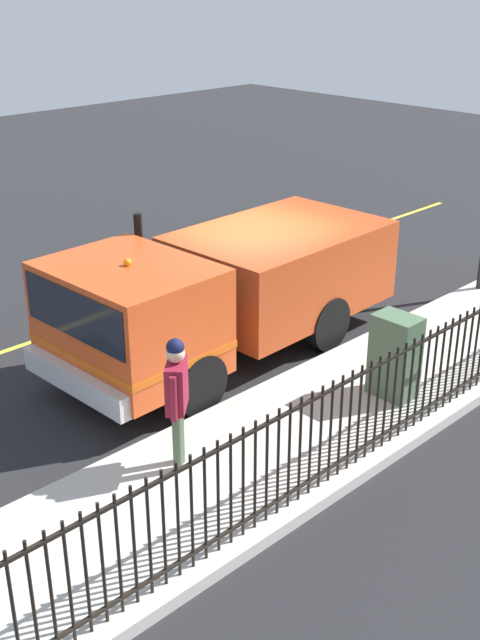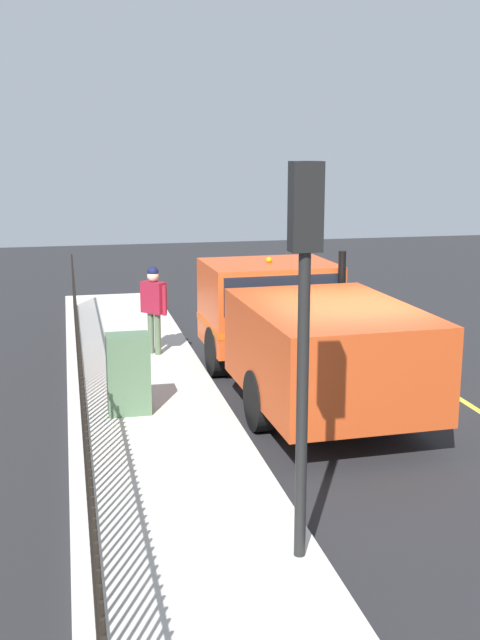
{
  "view_description": "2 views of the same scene",
  "coord_description": "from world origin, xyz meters",
  "px_view_note": "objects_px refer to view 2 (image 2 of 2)",
  "views": [
    {
      "loc": [
        9.49,
        -9.52,
        6.07
      ],
      "look_at": [
        2.55,
        -2.75,
        1.77
      ],
      "focal_mm": 44.4,
      "sensor_mm": 36.0,
      "label": 1
    },
    {
      "loc": [
        4.41,
        11.43,
        4.33
      ],
      "look_at": [
        1.39,
        -2.11,
        1.24
      ],
      "focal_mm": 43.62,
      "sensor_mm": 36.0,
      "label": 2
    }
  ],
  "objects_px": {
    "work_truck": "(297,326)",
    "utility_cabinet": "(128,374)",
    "worker_standing": "(154,301)",
    "traffic_light_near": "(304,285)",
    "traffic_cone": "(438,385)"
  },
  "relations": [
    {
      "from": "traffic_light_near",
      "to": "traffic_cone",
      "type": "distance_m",
      "value": 6.58
    },
    {
      "from": "traffic_light_near",
      "to": "utility_cabinet",
      "type": "height_order",
      "value": "traffic_light_near"
    },
    {
      "from": "worker_standing",
      "to": "traffic_light_near",
      "type": "height_order",
      "value": "traffic_light_near"
    },
    {
      "from": "work_truck",
      "to": "utility_cabinet",
      "type": "relative_size",
      "value": 5.01
    },
    {
      "from": "worker_standing",
      "to": "utility_cabinet",
      "type": "distance_m",
      "value": 3.66
    },
    {
      "from": "worker_standing",
      "to": "traffic_cone",
      "type": "height_order",
      "value": "worker_standing"
    },
    {
      "from": "utility_cabinet",
      "to": "traffic_cone",
      "type": "xyz_separation_m",
      "value": [
        -5.23,
        0.26,
        -0.45
      ]
    },
    {
      "from": "work_truck",
      "to": "traffic_light_near",
      "type": "height_order",
      "value": "traffic_light_near"
    },
    {
      "from": "worker_standing",
      "to": "traffic_cone",
      "type": "distance_m",
      "value": 5.9
    },
    {
      "from": "work_truck",
      "to": "traffic_light_near",
      "type": "relative_size",
      "value": 1.6
    },
    {
      "from": "traffic_light_near",
      "to": "utility_cabinet",
      "type": "relative_size",
      "value": 3.13
    },
    {
      "from": "traffic_light_near",
      "to": "worker_standing",
      "type": "bearing_deg",
      "value": 93.41
    },
    {
      "from": "traffic_light_near",
      "to": "utility_cabinet",
      "type": "xyz_separation_m",
      "value": [
        1.37,
        -4.88,
        -2.22
      ]
    },
    {
      "from": "work_truck",
      "to": "worker_standing",
      "type": "relative_size",
      "value": 3.55
    },
    {
      "from": "utility_cabinet",
      "to": "traffic_cone",
      "type": "bearing_deg",
      "value": 177.12
    }
  ]
}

